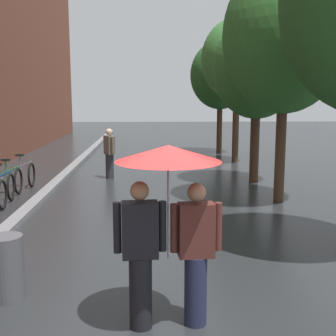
% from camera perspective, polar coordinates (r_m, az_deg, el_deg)
% --- Properties ---
extents(kerb_strip, '(0.30, 36.00, 0.12)m').
position_cam_1_polar(kerb_strip, '(14.98, -13.10, -0.78)').
color(kerb_strip, slate).
rests_on(kerb_strip, ground).
extents(street_tree_1, '(2.97, 2.97, 5.85)m').
position_cam_1_polar(street_tree_1, '(11.31, 14.81, 16.02)').
color(street_tree_1, '#473323').
rests_on(street_tree_1, ground).
extents(street_tree_2, '(2.63, 2.63, 4.87)m').
position_cam_1_polar(street_tree_2, '(13.72, 11.37, 12.30)').
color(street_tree_2, '#473323').
rests_on(street_tree_2, ground).
extents(street_tree_3, '(2.77, 2.77, 5.55)m').
position_cam_1_polar(street_tree_3, '(17.64, 8.90, 13.58)').
color(street_tree_3, '#473323').
rests_on(street_tree_3, ground).
extents(street_tree_4, '(2.70, 2.70, 5.05)m').
position_cam_1_polar(street_tree_4, '(20.40, 6.75, 11.75)').
color(street_tree_4, '#473323').
rests_on(street_tree_4, ground).
extents(parked_bicycle_6, '(1.09, 0.72, 0.96)m').
position_cam_1_polar(parked_bicycle_6, '(13.55, -19.23, -0.75)').
color(parked_bicycle_6, black).
rests_on(parked_bicycle_6, ground).
extents(couple_under_umbrella, '(1.22, 1.18, 2.09)m').
position_cam_1_polar(couple_under_umbrella, '(4.92, 0.01, -4.85)').
color(couple_under_umbrella, black).
rests_on(couple_under_umbrella, ground).
extents(litter_bin, '(0.44, 0.44, 0.85)m').
position_cam_1_polar(litter_bin, '(6.23, -20.00, -11.95)').
color(litter_bin, '#4C4C51').
rests_on(litter_bin, ground).
extents(pedestrian_walking_midground, '(0.39, 0.52, 1.59)m').
position_cam_1_polar(pedestrian_walking_midground, '(14.17, -7.53, 1.89)').
color(pedestrian_walking_midground, '#2D2D33').
rests_on(pedestrian_walking_midground, ground).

